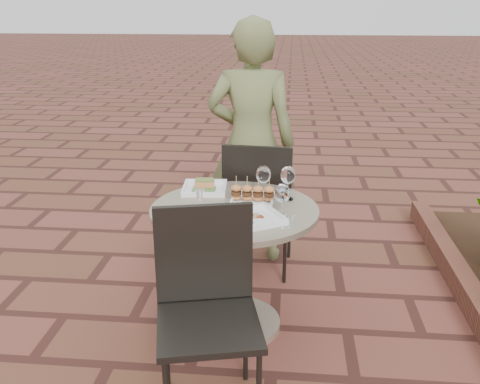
# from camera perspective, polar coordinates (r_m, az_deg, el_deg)

# --- Properties ---
(ground) EXTENTS (60.00, 60.00, 0.00)m
(ground) POSITION_cam_1_polar(r_m,az_deg,el_deg) (3.21, -4.05, -13.83)
(ground) COLOR brown
(ground) RESTS_ON ground
(cafe_table) EXTENTS (0.90, 0.90, 0.73)m
(cafe_table) POSITION_cam_1_polar(r_m,az_deg,el_deg) (2.95, -0.58, -6.15)
(cafe_table) COLOR gray
(cafe_table) RESTS_ON ground
(chair_far) EXTENTS (0.47, 0.47, 0.93)m
(chair_far) POSITION_cam_1_polar(r_m,az_deg,el_deg) (3.51, 2.00, -0.70)
(chair_far) COLOR black
(chair_far) RESTS_ON ground
(chair_near) EXTENTS (0.53, 0.53, 0.93)m
(chair_near) POSITION_cam_1_polar(r_m,az_deg,el_deg) (2.40, -3.60, -10.81)
(chair_near) COLOR black
(chair_near) RESTS_ON ground
(diner) EXTENTS (0.62, 0.42, 1.69)m
(diner) POSITION_cam_1_polar(r_m,az_deg,el_deg) (3.71, 1.21, 5.21)
(diner) COLOR #5C6336
(diner) RESTS_ON ground
(plate_salmon) EXTENTS (0.27, 0.27, 0.07)m
(plate_salmon) POSITION_cam_1_polar(r_m,az_deg,el_deg) (3.11, -3.79, 0.51)
(plate_salmon) COLOR white
(plate_salmon) RESTS_ON cafe_table
(plate_sliders) EXTENTS (0.24, 0.24, 0.15)m
(plate_sliders) POSITION_cam_1_polar(r_m,az_deg,el_deg) (2.91, 1.35, -0.44)
(plate_sliders) COLOR white
(plate_sliders) RESTS_ON cafe_table
(plate_tuna) EXTENTS (0.36, 0.36, 0.03)m
(plate_tuna) POSITION_cam_1_polar(r_m,az_deg,el_deg) (2.68, 1.45, -2.70)
(plate_tuna) COLOR white
(plate_tuna) RESTS_ON cafe_table
(wine_glass_right) EXTENTS (0.08, 0.08, 0.19)m
(wine_glass_right) POSITION_cam_1_polar(r_m,az_deg,el_deg) (2.67, 4.55, -0.27)
(wine_glass_right) COLOR white
(wine_glass_right) RESTS_ON cafe_table
(wine_glass_mid) EXTENTS (0.08, 0.08, 0.19)m
(wine_glass_mid) POSITION_cam_1_polar(r_m,az_deg,el_deg) (2.94, 2.52, 1.80)
(wine_glass_mid) COLOR white
(wine_glass_mid) RESTS_ON cafe_table
(wine_glass_far) EXTENTS (0.08, 0.08, 0.19)m
(wine_glass_far) POSITION_cam_1_polar(r_m,az_deg,el_deg) (2.94, 5.14, 1.72)
(wine_glass_far) COLOR white
(wine_glass_far) RESTS_ON cafe_table
(steel_ramekin) EXTENTS (0.07, 0.07, 0.04)m
(steel_ramekin) POSITION_cam_1_polar(r_m,az_deg,el_deg) (3.02, -4.31, -0.08)
(steel_ramekin) COLOR silver
(steel_ramekin) RESTS_ON cafe_table
(cutlery_set) EXTENTS (0.13, 0.23, 0.00)m
(cutlery_set) POSITION_cam_1_polar(r_m,az_deg,el_deg) (2.67, 4.93, -3.20)
(cutlery_set) COLOR silver
(cutlery_set) RESTS_ON cafe_table
(planter_curb) EXTENTS (0.12, 3.00, 0.15)m
(planter_curb) POSITION_cam_1_polar(r_m,az_deg,el_deg) (3.57, 23.53, -10.44)
(planter_curb) COLOR brown
(planter_curb) RESTS_ON ground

